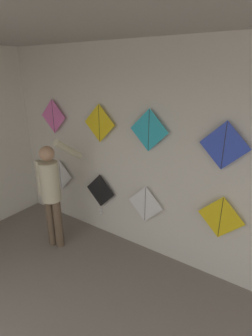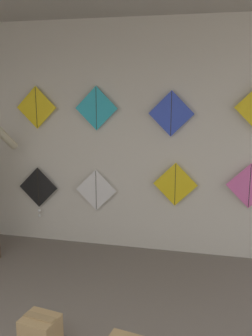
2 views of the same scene
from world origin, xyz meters
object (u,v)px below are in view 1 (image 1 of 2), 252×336
kite_6 (99,123)px  kite_8 (224,146)px  shopkeeper (51,189)px  kite_0 (60,175)px  kite_2 (145,204)px  kite_1 (100,192)px  kite_3 (221,218)px  kite_7 (149,130)px  kite_5 (53,116)px

kite_6 → kite_8: kite_6 is taller
shopkeeper → kite_6: bearing=46.5°
kite_0 → kite_2: bearing=0.0°
kite_1 → kite_3: 1.79m
kite_2 → kite_7: (0.02, 0.00, 1.02)m
kite_2 → kite_3: 1.00m
kite_2 → kite_6: kite_6 is taller
kite_0 → kite_7: 1.94m
kite_5 → kite_8: size_ratio=1.00×
kite_2 → kite_8: bearing=0.0°
shopkeeper → kite_1: size_ratio=2.44×
kite_1 → kite_6: (0.03, 0.00, 1.06)m
kite_2 → kite_6: 1.27m
kite_5 → kite_7: (1.71, 0.00, -0.01)m
kite_3 → kite_6: bearing=180.0°
kite_1 → kite_7: bearing=0.1°
kite_3 → kite_5: size_ratio=1.00×
kite_0 → kite_6: (0.90, 0.00, 0.97)m
kite_3 → kite_6: (-1.75, 0.00, 0.89)m
kite_7 → kite_8: (0.90, 0.00, -0.05)m
shopkeeper → kite_5: 1.18m
kite_1 → kite_2: size_ratio=1.26×
kite_1 → kite_3: size_ratio=1.26×
kite_6 → kite_7: bearing=0.0°
kite_3 → kite_5: kite_5 is taller
kite_2 → kite_3: (0.99, 0.00, 0.13)m
kite_1 → kite_6: 1.06m
kite_1 → kite_6: bearing=1.4°
shopkeeper → kite_0: 0.81m
kite_5 → kite_8: 2.61m
kite_3 → kite_8: (-0.07, 0.00, 0.84)m
shopkeeper → kite_7: kite_7 is taller
kite_1 → kite_2: kite_2 is taller
kite_0 → kite_1: (0.87, -0.00, -0.09)m
shopkeeper → kite_1: shopkeeper is taller
kite_8 → kite_0: bearing=180.0°
kite_3 → kite_6: size_ratio=1.00×
kite_5 → kite_0: bearing=0.0°
kite_2 → kite_8: size_ratio=1.00×
kite_1 → kite_7: size_ratio=1.26×
shopkeeper → kite_0: (-0.51, 0.61, -0.12)m
kite_0 → kite_1: 0.87m
kite_5 → kite_6: size_ratio=1.00×
kite_2 → kite_8: 1.34m
kite_6 → kite_7: 0.78m
kite_1 → kite_7: 1.33m
shopkeeper → kite_3: (2.14, 0.61, -0.04)m
shopkeeper → kite_1: 0.74m
kite_0 → kite_6: kite_6 is taller
kite_0 → kite_5: bearing=180.0°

